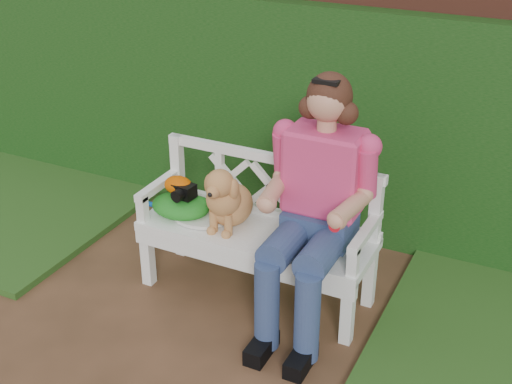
% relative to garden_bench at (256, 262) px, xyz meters
% --- Properties ---
extents(ground, '(60.00, 60.00, 0.00)m').
position_rel_garden_bench_xyz_m(ground, '(-0.27, -0.67, -0.24)').
color(ground, '#3E2919').
extents(brick_wall, '(10.00, 0.30, 2.20)m').
position_rel_garden_bench_xyz_m(brick_wall, '(-0.27, 1.23, 0.86)').
color(brick_wall, brown).
rests_on(brick_wall, ground).
extents(ivy_hedge, '(10.00, 0.18, 1.70)m').
position_rel_garden_bench_xyz_m(ivy_hedge, '(-0.27, 1.01, 0.61)').
color(ivy_hedge, '#274B1A').
rests_on(ivy_hedge, ground).
extents(garden_bench, '(1.59, 0.62, 0.48)m').
position_rel_garden_bench_xyz_m(garden_bench, '(0.00, 0.00, 0.00)').
color(garden_bench, white).
rests_on(garden_bench, ground).
extents(seated_woman, '(0.94, 1.07, 1.60)m').
position_rel_garden_bench_xyz_m(seated_woman, '(0.42, -0.02, 0.56)').
color(seated_woman, red).
rests_on(seated_woman, ground).
extents(dog, '(0.31, 0.41, 0.44)m').
position_rel_garden_bench_xyz_m(dog, '(-0.18, -0.02, 0.46)').
color(dog, brown).
rests_on(dog, garden_bench).
extents(tennis_racket, '(0.77, 0.48, 0.03)m').
position_rel_garden_bench_xyz_m(tennis_racket, '(-0.43, -0.03, 0.26)').
color(tennis_racket, white).
rests_on(tennis_racket, garden_bench).
extents(green_bag, '(0.48, 0.42, 0.14)m').
position_rel_garden_bench_xyz_m(green_bag, '(-0.53, -0.03, 0.31)').
color(green_bag, '#12681E').
rests_on(green_bag, garden_bench).
extents(camera_item, '(0.15, 0.12, 0.09)m').
position_rel_garden_bench_xyz_m(camera_item, '(-0.50, -0.03, 0.42)').
color(camera_item, black).
rests_on(camera_item, green_bag).
extents(baseball_glove, '(0.22, 0.18, 0.12)m').
position_rel_garden_bench_xyz_m(baseball_glove, '(-0.56, -0.01, 0.44)').
color(baseball_glove, '#BE4800').
rests_on(baseball_glove, green_bag).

